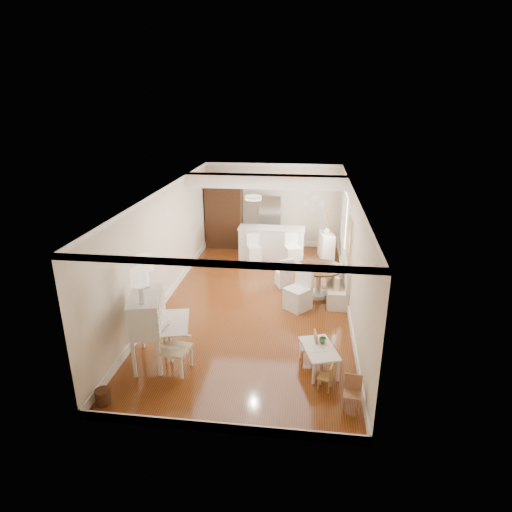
% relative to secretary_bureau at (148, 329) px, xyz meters
% --- Properties ---
extents(room, '(9.00, 9.04, 2.82)m').
position_rel_secretary_bureau_xyz_m(room, '(1.74, 3.11, 1.28)').
color(room, brown).
rests_on(room, ground).
extents(secretary_bureau, '(1.33, 1.35, 1.41)m').
position_rel_secretary_bureau_xyz_m(secretary_bureau, '(0.00, 0.00, 0.00)').
color(secretary_bureau, silver).
rests_on(secretary_bureau, ground).
extents(gustavian_armchair, '(0.61, 0.61, 0.93)m').
position_rel_secretary_bureau_xyz_m(gustavian_armchair, '(0.58, -0.24, -0.24)').
color(gustavian_armchair, white).
rests_on(gustavian_armchair, ground).
extents(wicker_basket, '(0.34, 0.34, 0.26)m').
position_rel_secretary_bureau_xyz_m(wicker_basket, '(-0.35, -1.29, -0.57)').
color(wicker_basket, '#4A2B17').
rests_on(wicker_basket, ground).
extents(kids_table, '(0.80, 1.03, 0.46)m').
position_rel_secretary_bureau_xyz_m(kids_table, '(3.21, 0.13, -0.48)').
color(kids_table, silver).
rests_on(kids_table, ground).
extents(kids_chair_a, '(0.29, 0.29, 0.50)m').
position_rel_secretary_bureau_xyz_m(kids_chair_a, '(3.31, -0.45, -0.45)').
color(kids_chair_a, '#A6834B').
rests_on(kids_chair_a, ground).
extents(kids_chair_b, '(0.34, 0.34, 0.64)m').
position_rel_secretary_bureau_xyz_m(kids_chair_b, '(3.00, 0.37, -0.39)').
color(kids_chair_b, '#B47851').
rests_on(kids_chair_b, ground).
extents(kids_chair_c, '(0.32, 0.32, 0.59)m').
position_rel_secretary_bureau_xyz_m(kids_chair_c, '(3.73, -0.91, -0.41)').
color(kids_chair_c, '#9D6947').
rests_on(kids_chair_c, ground).
extents(banquette, '(0.52, 1.60, 0.98)m').
position_rel_secretary_bureau_xyz_m(banquette, '(3.69, 3.29, -0.21)').
color(banquette, silver).
rests_on(banquette, ground).
extents(dining_table, '(1.54, 1.54, 0.81)m').
position_rel_secretary_bureau_xyz_m(dining_table, '(3.22, 3.32, -0.30)').
color(dining_table, '#3F2414').
rests_on(dining_table, ground).
extents(slip_chair_near, '(0.72, 0.73, 1.06)m').
position_rel_secretary_bureau_xyz_m(slip_chair_near, '(2.73, 2.55, -0.17)').
color(slip_chair_near, silver).
rests_on(slip_chair_near, ground).
extents(slip_chair_far, '(0.52, 0.53, 0.81)m').
position_rel_secretary_bureau_xyz_m(slip_chair_far, '(2.33, 3.87, -0.30)').
color(slip_chair_far, white).
rests_on(slip_chair_far, ground).
extents(breakfast_counter, '(2.05, 0.65, 1.03)m').
position_rel_secretary_bureau_xyz_m(breakfast_counter, '(1.80, 5.89, -0.19)').
color(breakfast_counter, white).
rests_on(breakfast_counter, ground).
extents(bar_stool_left, '(0.51, 0.51, 0.96)m').
position_rel_secretary_bureau_xyz_m(bar_stool_left, '(1.32, 5.31, -0.22)').
color(bar_stool_left, white).
rests_on(bar_stool_left, ground).
extents(bar_stool_right, '(0.54, 0.54, 1.05)m').
position_rel_secretary_bureau_xyz_m(bar_stool_right, '(2.49, 5.21, -0.18)').
color(bar_stool_right, white).
rests_on(bar_stool_right, ground).
extents(pantry_cabinet, '(1.20, 0.60, 2.30)m').
position_rel_secretary_bureau_xyz_m(pantry_cabinet, '(0.10, 6.97, 0.45)').
color(pantry_cabinet, '#381E11').
rests_on(pantry_cabinet, ground).
extents(fridge, '(0.75, 0.65, 1.80)m').
position_rel_secretary_bureau_xyz_m(fridge, '(2.00, 6.94, 0.20)').
color(fridge, silver).
rests_on(fridge, ground).
extents(sideboard, '(0.52, 0.90, 0.81)m').
position_rel_secretary_bureau_xyz_m(sideboard, '(3.51, 6.21, -0.30)').
color(sideboard, white).
rests_on(sideboard, ground).
extents(pencil_cup, '(0.13, 0.13, 0.10)m').
position_rel_secretary_bureau_xyz_m(pencil_cup, '(3.27, 0.32, -0.19)').
color(pencil_cup, '#528C59').
rests_on(pencil_cup, kids_table).
extents(branch_vase, '(0.25, 0.25, 0.21)m').
position_rel_secretary_bureau_xyz_m(branch_vase, '(3.49, 6.23, 0.21)').
color(branch_vase, white).
rests_on(branch_vase, sideboard).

